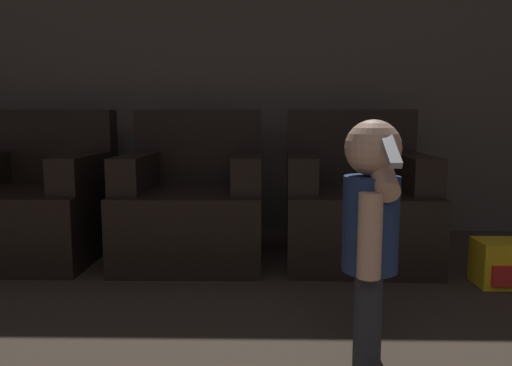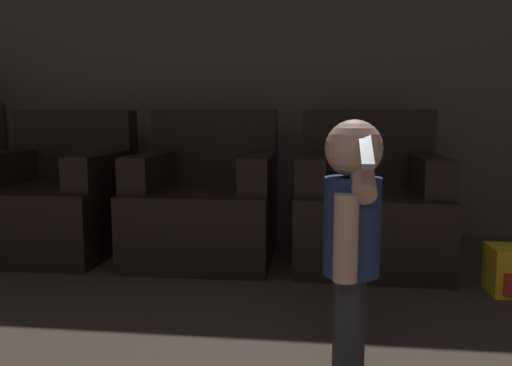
% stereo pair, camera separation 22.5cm
% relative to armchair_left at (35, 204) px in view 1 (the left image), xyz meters
% --- Properties ---
extents(wall_back, '(8.40, 0.05, 2.60)m').
position_rel_armchair_left_xyz_m(wall_back, '(1.31, 0.72, 0.99)').
color(wall_back, '#51493F').
rests_on(wall_back, ground_plane).
extents(armchair_left, '(0.81, 0.86, 0.88)m').
position_rel_armchair_left_xyz_m(armchair_left, '(0.00, 0.00, 0.00)').
color(armchair_left, black).
rests_on(armchair_left, ground_plane).
extents(armchair_middle, '(0.81, 0.87, 0.88)m').
position_rel_armchair_left_xyz_m(armchair_middle, '(0.96, -0.00, 0.00)').
color(armchair_middle, black).
rests_on(armchair_middle, ground_plane).
extents(armchair_right, '(0.84, 0.89, 0.88)m').
position_rel_armchair_left_xyz_m(armchair_right, '(1.92, -0.00, 0.00)').
color(armchair_right, black).
rests_on(armchair_right, ground_plane).
extents(person_toddler, '(0.18, 0.33, 0.82)m').
position_rel_armchair_left_xyz_m(person_toddler, '(1.73, -1.35, 0.18)').
color(person_toddler, '#28282D').
rests_on(person_toddler, ground_plane).
extents(toy_backpack, '(0.22, 0.22, 0.23)m').
position_rel_armchair_left_xyz_m(toy_backpack, '(2.55, -0.51, -0.20)').
color(toy_backpack, yellow).
rests_on(toy_backpack, ground_plane).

